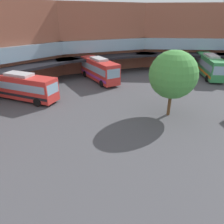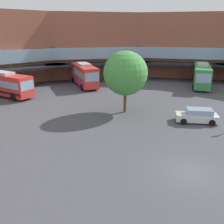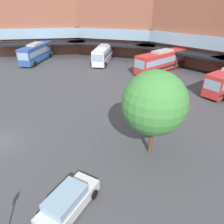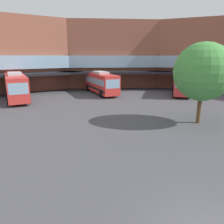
% 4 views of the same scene
% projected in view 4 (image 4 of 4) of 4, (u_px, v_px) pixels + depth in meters
% --- Properties ---
extents(station_building, '(87.18, 47.19, 12.84)m').
position_uv_depth(station_building, '(122.00, 56.00, 29.20)').
color(station_building, '#93543F').
rests_on(station_building, ground).
extents(bus_1, '(6.83, 12.20, 3.87)m').
position_uv_depth(bus_1, '(16.00, 86.00, 31.17)').
color(bus_1, red).
rests_on(bus_1, ground).
extents(bus_2, '(5.63, 10.76, 3.68)m').
position_uv_depth(bus_2, '(101.00, 82.00, 36.04)').
color(bus_2, red).
rests_on(bus_2, ground).
extents(bus_4, '(5.86, 10.46, 4.00)m').
position_uv_depth(bus_4, '(182.00, 82.00, 35.40)').
color(bus_4, red).
rests_on(bus_4, ground).
extents(plaza_tree, '(5.21, 5.21, 7.36)m').
position_uv_depth(plaza_tree, '(203.00, 72.00, 19.14)').
color(plaza_tree, brown).
rests_on(plaza_tree, ground).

